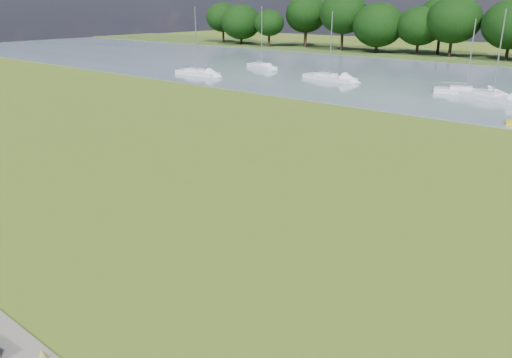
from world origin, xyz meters
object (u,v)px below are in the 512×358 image
Objects in this scene: sailboat_4 at (465,89)px; sailboat_6 at (261,65)px; sailboat_1 at (492,95)px; sailboat_3 at (197,71)px; sailboat_2 at (329,76)px.

sailboat_4 is 0.88× the size of sailboat_6.
sailboat_3 reaches higher than sailboat_1.
sailboat_4 is at bearing 11.12° from sailboat_2.
sailboat_6 is at bearing 175.40° from sailboat_2.
sailboat_6 reaches higher than sailboat_2.
sailboat_1 is 1.13× the size of sailboat_4.
sailboat_1 reaches higher than sailboat_2.
sailboat_1 is 0.99× the size of sailboat_6.
sailboat_6 is at bearing -167.85° from sailboat_1.
sailboat_3 is 32.02m from sailboat_4.
sailboat_3 reaches higher than sailboat_2.
sailboat_6 reaches higher than sailboat_4.
sailboat_6 reaches higher than sailboat_1.
sailboat_3 is 1.00× the size of sailboat_6.
sailboat_4 is (15.89, 0.41, 0.01)m from sailboat_2.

